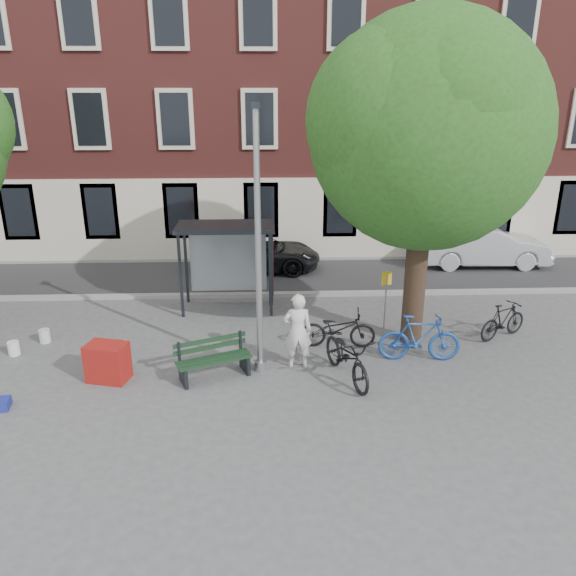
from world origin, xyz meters
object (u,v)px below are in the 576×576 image
(bike_c, at_px, (347,356))
(notice_sign, at_px, (386,289))
(red_stand, at_px, (108,362))
(bench, at_px, (214,361))
(bike_a, at_px, (338,329))
(lamppost, at_px, (258,259))
(bus_shelter, at_px, (240,247))
(painter, at_px, (298,331))
(car_silver, at_px, (483,245))
(bike_b, at_px, (419,338))
(car_dark, at_px, (259,253))
(bike_d, at_px, (503,321))

(bike_c, xyz_separation_m, notice_sign, (1.45, 2.83, 0.59))
(red_stand, bearing_deg, bench, 1.06)
(bench, bearing_deg, bike_a, 2.78)
(lamppost, relative_size, bus_shelter, 2.14)
(painter, relative_size, red_stand, 2.09)
(lamppost, bearing_deg, painter, 9.97)
(lamppost, relative_size, car_silver, 1.28)
(bike_b, distance_m, red_stand, 7.44)
(bike_b, height_order, car_dark, car_dark)
(car_silver, bearing_deg, car_dark, 91.99)
(bike_c, height_order, notice_sign, notice_sign)
(car_dark, bearing_deg, notice_sign, -142.72)
(bike_d, distance_m, red_stand, 10.18)
(bike_a, distance_m, notice_sign, 1.95)
(bike_a, relative_size, bike_d, 1.16)
(bike_c, height_order, car_dark, car_dark)
(painter, height_order, notice_sign, painter)
(lamppost, relative_size, bike_c, 2.77)
(bench, distance_m, bike_b, 5.03)
(car_dark, bearing_deg, bike_b, -147.24)
(painter, bearing_deg, car_dark, -83.99)
(bus_shelter, xyz_separation_m, bike_c, (2.61, -4.61, -1.34))
(bus_shelter, distance_m, bike_b, 6.01)
(notice_sign, bearing_deg, bike_d, -29.52)
(bike_a, xyz_separation_m, red_stand, (-5.50, -1.53, -0.06))
(lamppost, height_order, bike_d, lamppost)
(bus_shelter, distance_m, bench, 4.66)
(bike_a, height_order, bike_d, bike_a)
(bike_a, relative_size, red_stand, 2.15)
(bench, height_order, bike_b, bike_b)
(bike_d, distance_m, car_dark, 9.14)
(bench, distance_m, bike_d, 7.81)
(car_dark, bearing_deg, bike_c, -161.18)
(bike_d, bearing_deg, car_silver, -43.89)
(bike_c, height_order, red_stand, bike_c)
(lamppost, bearing_deg, bike_d, 13.70)
(bus_shelter, height_order, car_silver, bus_shelter)
(car_silver, distance_m, notice_sign, 7.50)
(notice_sign, bearing_deg, bench, -165.93)
(lamppost, relative_size, painter, 3.25)
(bike_a, xyz_separation_m, bike_d, (4.50, 0.38, -0.01))
(bike_d, bearing_deg, car_dark, 18.16)
(car_silver, bearing_deg, lamppost, 135.13)
(car_dark, bearing_deg, lamppost, -174.48)
(painter, relative_size, car_silver, 0.39)
(bike_c, distance_m, car_dark, 8.66)
(notice_sign, bearing_deg, bike_c, -132.98)
(painter, relative_size, bike_d, 1.13)
(bike_d, bearing_deg, bus_shelter, 42.34)
(car_dark, xyz_separation_m, notice_sign, (3.56, -5.58, 0.54))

